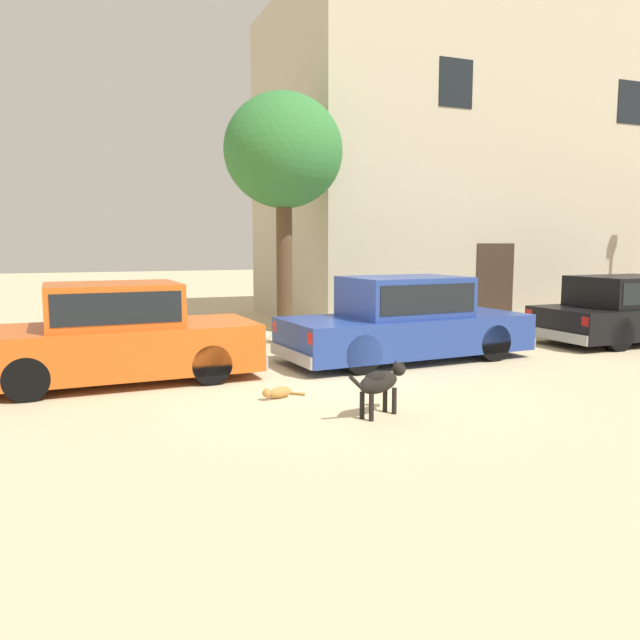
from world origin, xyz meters
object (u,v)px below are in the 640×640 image
(parked_sedan_nearest, at_px, (116,334))
(stray_dog_spotted, at_px, (380,381))
(stray_cat, at_px, (278,392))
(parked_sedan_third, at_px, (630,309))
(parked_sedan_second, at_px, (405,319))
(acacia_tree_left, at_px, (284,154))

(parked_sedan_nearest, relative_size, stray_dog_spotted, 4.35)
(parked_sedan_nearest, relative_size, stray_cat, 6.83)
(parked_sedan_third, bearing_deg, parked_sedan_nearest, 178.64)
(stray_dog_spotted, bearing_deg, parked_sedan_second, 32.38)
(stray_dog_spotted, xyz_separation_m, acacia_tree_left, (0.64, 5.63, 3.48))
(parked_sedan_second, distance_m, acacia_tree_left, 4.28)
(stray_dog_spotted, bearing_deg, stray_cat, 101.47)
(parked_sedan_nearest, relative_size, acacia_tree_left, 0.85)
(stray_dog_spotted, height_order, stray_cat, stray_dog_spotted)
(parked_sedan_third, height_order, stray_dog_spotted, parked_sedan_third)
(parked_sedan_third, bearing_deg, acacia_tree_left, 159.39)
(parked_sedan_nearest, height_order, stray_dog_spotted, parked_sedan_nearest)
(parked_sedan_second, bearing_deg, parked_sedan_third, -3.12)
(parked_sedan_second, bearing_deg, stray_dog_spotted, -127.66)
(parked_sedan_nearest, xyz_separation_m, parked_sedan_second, (4.96, -0.04, -0.00))
(parked_sedan_third, bearing_deg, stray_dog_spotted, -158.68)
(parked_sedan_second, height_order, stray_dog_spotted, parked_sedan_second)
(parked_sedan_third, bearing_deg, parked_sedan_second, 179.22)
(stray_dog_spotted, height_order, acacia_tree_left, acacia_tree_left)
(parked_sedan_second, height_order, stray_cat, parked_sedan_second)
(parked_sedan_nearest, distance_m, stray_cat, 2.81)
(parked_sedan_nearest, height_order, parked_sedan_second, parked_sedan_second)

